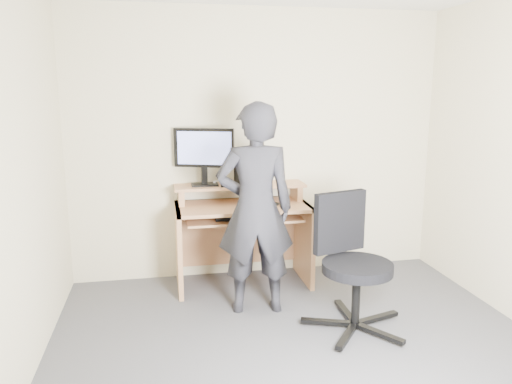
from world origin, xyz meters
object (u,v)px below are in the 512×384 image
object	(u,v)px
person	(255,209)
desk	(241,224)
office_chair	(351,258)
monitor	(204,152)

from	to	relation	value
person	desk	bearing A→B (deg)	-85.36
desk	office_chair	xyz separation A→B (m)	(0.66, -1.05, -0.01)
office_chair	person	xyz separation A→B (m)	(-0.65, 0.41, 0.30)
monitor	office_chair	distance (m)	1.63
office_chair	person	size ratio (longest dim) A/B	0.59
monitor	person	xyz separation A→B (m)	(0.33, -0.71, -0.38)
desk	monitor	xyz separation A→B (m)	(-0.32, 0.07, 0.67)
desk	person	distance (m)	0.70
desk	monitor	bearing A→B (deg)	167.44
office_chair	desk	bearing A→B (deg)	105.65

